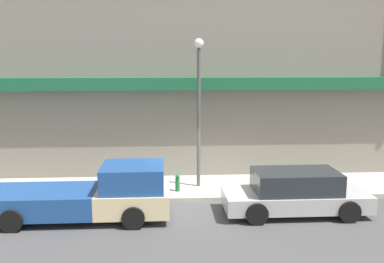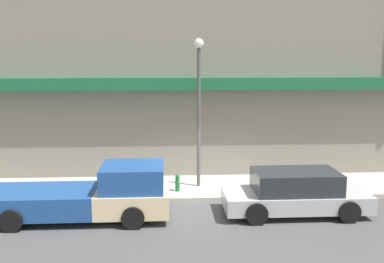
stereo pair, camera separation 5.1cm
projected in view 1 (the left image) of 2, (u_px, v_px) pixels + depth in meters
name	position (u px, v px, depth m)	size (l,w,h in m)	color
ground_plane	(200.00, 202.00, 15.26)	(80.00, 80.00, 0.00)	#424244
sidewalk	(197.00, 188.00, 16.73)	(36.00, 3.01, 0.16)	#ADA89E
building	(193.00, 69.00, 18.91)	(19.80, 3.80, 11.31)	gray
pickup_truck	(92.00, 195.00, 13.63)	(5.76, 2.22, 1.74)	beige
parked_car	(295.00, 193.00, 14.05)	(4.71, 2.01, 1.45)	#ADADB2
fire_hydrant	(178.00, 183.00, 15.97)	(0.17, 0.17, 0.65)	#196633
street_lamp	(199.00, 96.00, 16.10)	(0.36, 0.36, 5.64)	#4C4C4C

